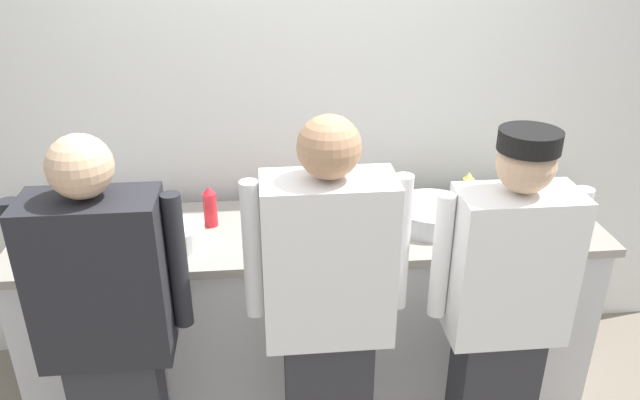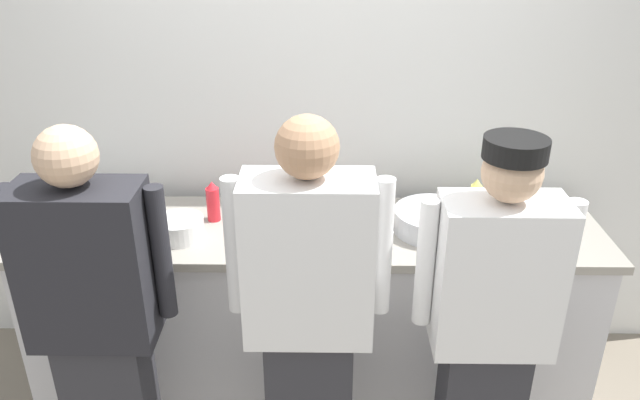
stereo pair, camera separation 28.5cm
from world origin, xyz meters
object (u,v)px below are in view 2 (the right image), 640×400
chef_near_left (97,319)px  ramekin_orange_sauce (499,214)px  squeeze_bottle_secondary (213,202)px  mixing_bowl_steel (435,221)px  deli_cup (383,240)px  squeeze_bottle_spare (282,198)px  chef_center (309,315)px  ramekin_yellow_sauce (529,242)px  plate_stack_rear (180,228)px  plate_stack_front (324,234)px  sheet_tray (113,226)px  chef_far_right (490,324)px  squeeze_bottle_primary (475,197)px  ramekin_green_sauce (273,227)px

chef_near_left → ramekin_orange_sauce: 1.86m
squeeze_bottle_secondary → mixing_bowl_steel: bearing=-5.1°
squeeze_bottle_secondary → deli_cup: bearing=-18.8°
squeeze_bottle_spare → chef_center: bearing=-78.8°
squeeze_bottle_spare → ramekin_yellow_sauce: bearing=-14.1°
chef_center → plate_stack_rear: bearing=138.0°
chef_near_left → plate_stack_front: bearing=31.9°
mixing_bowl_steel → squeeze_bottle_spare: size_ratio=1.92×
plate_stack_front → sheet_tray: size_ratio=0.60×
plate_stack_front → squeeze_bottle_secondary: (-0.53, 0.19, 0.07)m
chef_far_right → squeeze_bottle_secondary: size_ratio=7.98×
ramekin_yellow_sauce → plate_stack_rear: bearing=178.2°
chef_near_left → squeeze_bottle_secondary: (0.33, 0.73, 0.15)m
plate_stack_rear → squeeze_bottle_spare: (0.45, 0.23, 0.05)m
plate_stack_rear → squeeze_bottle_primary: (1.39, 0.26, 0.04)m
ramekin_green_sauce → plate_stack_front: bearing=-18.9°
chef_near_left → sheet_tray: chef_near_left is taller
ramekin_orange_sauce → chef_far_right: bearing=-105.4°
chef_far_right → mixing_bowl_steel: size_ratio=4.21×
sheet_tray → ramekin_green_sauce: ramekin_green_sauce is taller
mixing_bowl_steel → squeeze_bottle_spare: 0.73m
chef_far_right → deli_cup: size_ratio=17.78×
chef_center → ramekin_green_sauce: bearing=106.8°
chef_far_right → deli_cup: 0.60m
ramekin_green_sauce → deli_cup: (0.50, -0.15, 0.02)m
chef_near_left → sheet_tray: bearing=101.8°
plate_stack_front → deli_cup: bearing=-15.8°
sheet_tray → ramekin_green_sauce: bearing=-1.3°
deli_cup → mixing_bowl_steel: bearing=34.8°
chef_far_right → plate_stack_rear: chef_far_right is taller
plate_stack_rear → deli_cup: size_ratio=2.45×
sheet_tray → squeeze_bottle_primary: (1.72, 0.18, 0.08)m
chef_far_right → ramekin_orange_sauce: chef_far_right is taller
squeeze_bottle_primary → ramekin_yellow_sauce: bearing=-60.1°
chef_center → chef_far_right: bearing=0.0°
plate_stack_rear → squeeze_bottle_spare: bearing=27.4°
mixing_bowl_steel → squeeze_bottle_secondary: squeeze_bottle_secondary is taller
ramekin_orange_sauce → deli_cup: 0.65m
ramekin_green_sauce → deli_cup: size_ratio=0.97×
deli_cup → squeeze_bottle_secondary: bearing=161.2°
ramekin_orange_sauce → mixing_bowl_steel: bearing=-159.7°
squeeze_bottle_secondary → ramekin_yellow_sauce: (1.44, -0.23, -0.08)m
ramekin_yellow_sauce → deli_cup: size_ratio=0.95×
sheet_tray → squeeze_bottle_spare: bearing=10.7°
mixing_bowl_steel → sheet_tray: (-1.50, -0.00, -0.04)m
squeeze_bottle_spare → deli_cup: 0.57m
plate_stack_front → squeeze_bottle_spare: 0.33m
chef_far_right → ramekin_yellow_sauce: 0.57m
mixing_bowl_steel → chef_near_left: bearing=-155.0°
squeeze_bottle_primary → ramekin_green_sauce: squeeze_bottle_primary is taller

